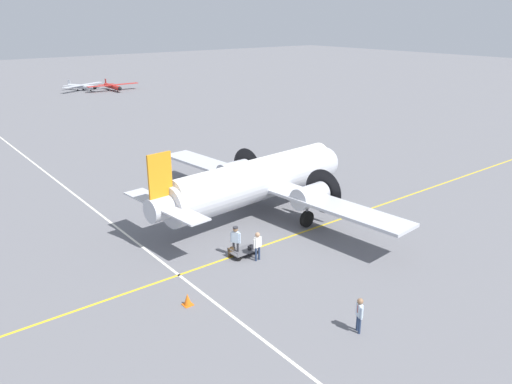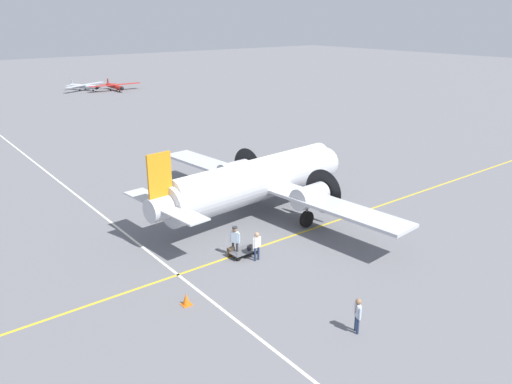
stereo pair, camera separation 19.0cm
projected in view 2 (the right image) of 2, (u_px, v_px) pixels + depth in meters
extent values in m
plane|color=slate|center=(256.00, 215.00, 35.11)|extent=(300.00, 300.00, 0.00)
cube|color=gold|center=(296.00, 234.00, 31.97)|extent=(120.00, 0.16, 0.01)
cube|color=silver|center=(144.00, 248.00, 30.14)|extent=(0.16, 120.00, 0.01)
cylinder|color=silver|center=(256.00, 182.00, 34.30)|extent=(14.35, 3.91, 2.63)
cylinder|color=white|center=(256.00, 172.00, 34.06)|extent=(13.59, 3.06, 1.84)
sphere|color=silver|center=(322.00, 163.00, 38.85)|extent=(2.50, 2.50, 2.50)
cylinder|color=silver|center=(169.00, 206.00, 29.71)|extent=(2.88, 1.69, 1.45)
cube|color=orange|center=(160.00, 178.00, 28.76)|extent=(1.56, 0.28, 3.03)
cube|color=silver|center=(164.00, 205.00, 29.44)|extent=(2.03, 7.26, 0.10)
cube|color=silver|center=(267.00, 184.00, 35.08)|extent=(4.27, 22.49, 0.20)
cylinder|color=silver|center=(234.00, 171.00, 37.85)|extent=(2.54, 1.66, 1.45)
cylinder|color=black|center=(247.00, 168.00, 38.70)|extent=(0.32, 3.03, 3.04)
sphere|color=black|center=(248.00, 167.00, 38.78)|extent=(0.51, 0.51, 0.51)
cylinder|color=silver|center=(310.00, 196.00, 32.60)|extent=(2.54, 1.66, 1.45)
cylinder|color=black|center=(323.00, 191.00, 33.46)|extent=(0.32, 3.03, 3.04)
sphere|color=black|center=(324.00, 191.00, 33.53)|extent=(0.51, 0.51, 0.51)
cylinder|color=#4C4C51|center=(232.00, 185.00, 38.05)|extent=(0.18, 0.18, 0.98)
cylinder|color=black|center=(232.00, 191.00, 38.21)|extent=(1.12, 0.40, 1.10)
cylinder|color=#4C4C51|center=(307.00, 212.00, 32.80)|extent=(0.18, 0.18, 0.98)
cylinder|color=black|center=(307.00, 219.00, 32.97)|extent=(1.12, 0.40, 1.10)
cylinder|color=#4C4C51|center=(308.00, 187.00, 38.40)|extent=(0.14, 0.14, 0.88)
cylinder|color=black|center=(308.00, 192.00, 38.54)|extent=(0.71, 0.24, 0.70)
cylinder|color=navy|center=(358.00, 326.00, 21.88)|extent=(0.12, 0.12, 0.81)
cylinder|color=navy|center=(356.00, 323.00, 22.10)|extent=(0.12, 0.12, 0.81)
cube|color=silver|center=(358.00, 310.00, 21.75)|extent=(0.34, 0.43, 0.61)
sphere|color=#8C6647|center=(359.00, 302.00, 21.60)|extent=(0.27, 0.27, 0.27)
cylinder|color=silver|center=(360.00, 314.00, 21.54)|extent=(0.10, 0.10, 0.58)
cylinder|color=silver|center=(356.00, 308.00, 21.99)|extent=(0.10, 0.10, 0.58)
cube|color=maroon|center=(356.00, 309.00, 21.71)|extent=(0.03, 0.05, 0.39)
cylinder|color=#2D2D33|center=(233.00, 249.00, 29.01)|extent=(0.13, 0.13, 0.88)
cylinder|color=#2D2D33|center=(237.00, 249.00, 28.93)|extent=(0.13, 0.13, 0.88)
cube|color=silver|center=(235.00, 237.00, 28.71)|extent=(0.40, 0.47, 0.66)
sphere|color=#8C6647|center=(235.00, 229.00, 28.55)|extent=(0.29, 0.29, 0.29)
cylinder|color=silver|center=(231.00, 237.00, 28.81)|extent=(0.10, 0.10, 0.63)
cylinder|color=silver|center=(239.00, 238.00, 28.64)|extent=(0.10, 0.10, 0.63)
cylinder|color=#2D2D33|center=(235.00, 227.00, 28.51)|extent=(0.43, 0.43, 0.07)
cylinder|color=navy|center=(255.00, 254.00, 28.42)|extent=(0.12, 0.12, 0.83)
cylinder|color=navy|center=(258.00, 253.00, 28.56)|extent=(0.12, 0.12, 0.83)
cube|color=white|center=(257.00, 242.00, 28.25)|extent=(0.41, 0.21, 0.62)
sphere|color=tan|center=(257.00, 235.00, 28.10)|extent=(0.28, 0.28, 0.28)
cylinder|color=white|center=(253.00, 244.00, 28.11)|extent=(0.10, 0.10, 0.59)
cylinder|color=white|center=(260.00, 241.00, 28.41)|extent=(0.10, 0.10, 0.59)
cube|color=#232328|center=(250.00, 250.00, 29.20)|extent=(0.37, 0.16, 0.59)
cube|color=black|center=(250.00, 245.00, 29.09)|extent=(0.13, 0.12, 0.02)
cube|color=#47331E|center=(231.00, 252.00, 29.00)|extent=(0.44, 0.14, 0.56)
cube|color=#312315|center=(231.00, 247.00, 28.90)|extent=(0.16, 0.10, 0.02)
cube|color=#56565B|center=(243.00, 251.00, 29.11)|extent=(1.70, 1.07, 0.04)
cube|color=#56565B|center=(232.00, 251.00, 28.55)|extent=(0.07, 1.01, 0.04)
cylinder|color=#56565B|center=(227.00, 250.00, 28.94)|extent=(0.04, 0.04, 0.22)
cylinder|color=#56565B|center=(237.00, 255.00, 28.24)|extent=(0.04, 0.04, 0.22)
cylinder|color=black|center=(247.00, 248.00, 29.84)|extent=(0.28, 0.07, 0.28)
cylinder|color=black|center=(256.00, 252.00, 29.25)|extent=(0.28, 0.07, 0.28)
cylinder|color=black|center=(230.00, 254.00, 29.08)|extent=(0.28, 0.07, 0.28)
cylinder|color=black|center=(239.00, 259.00, 28.49)|extent=(0.28, 0.07, 0.28)
cylinder|color=#B2231E|center=(115.00, 86.00, 92.68)|extent=(0.82, 6.43, 0.79)
sphere|color=black|center=(122.00, 88.00, 90.17)|extent=(0.71, 0.71, 0.71)
cube|color=#B2231E|center=(115.00, 85.00, 92.30)|extent=(9.65, 1.06, 0.08)
cube|color=#B2231E|center=(108.00, 81.00, 94.82)|extent=(0.06, 0.57, 1.02)
cube|color=#B2231E|center=(108.00, 84.00, 94.99)|extent=(3.15, 0.52, 0.04)
cylinder|color=black|center=(120.00, 91.00, 91.17)|extent=(0.08, 0.28, 0.28)
cylinder|color=#4C4C51|center=(120.00, 91.00, 91.14)|extent=(0.06, 0.06, 0.21)
cylinder|color=black|center=(118.00, 89.00, 93.56)|extent=(0.08, 0.28, 0.28)
cylinder|color=#4C4C51|center=(118.00, 89.00, 93.52)|extent=(0.06, 0.06, 0.21)
cylinder|color=black|center=(111.00, 90.00, 92.74)|extent=(0.08, 0.28, 0.28)
cylinder|color=#4C4C51|center=(110.00, 89.00, 92.71)|extent=(0.06, 0.06, 0.21)
cylinder|color=#B7BCC6|center=(84.00, 86.00, 92.84)|extent=(3.40, 5.86, 0.75)
sphere|color=black|center=(97.00, 88.00, 91.51)|extent=(0.68, 0.68, 0.68)
cube|color=#B7BCC6|center=(85.00, 85.00, 92.58)|extent=(8.72, 4.95, 0.08)
cube|color=#B7BCC6|center=(71.00, 82.00, 93.88)|extent=(0.30, 0.52, 0.98)
cube|color=#B7BCC6|center=(72.00, 85.00, 94.05)|extent=(2.92, 1.76, 0.04)
cylinder|color=black|center=(93.00, 90.00, 92.13)|extent=(0.20, 0.29, 0.28)
cylinder|color=#4C4C51|center=(93.00, 90.00, 92.09)|extent=(0.06, 0.06, 0.21)
cylinder|color=black|center=(85.00, 89.00, 93.76)|extent=(0.20, 0.29, 0.28)
cylinder|color=#4C4C51|center=(85.00, 89.00, 93.72)|extent=(0.06, 0.06, 0.21)
cylinder|color=black|center=(80.00, 90.00, 92.60)|extent=(0.20, 0.29, 0.28)
cylinder|color=#4C4C51|center=(80.00, 89.00, 92.56)|extent=(0.06, 0.06, 0.21)
cube|color=orange|center=(186.00, 304.00, 24.22)|extent=(0.47, 0.47, 0.03)
cone|color=orange|center=(186.00, 299.00, 24.12)|extent=(0.39, 0.39, 0.62)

